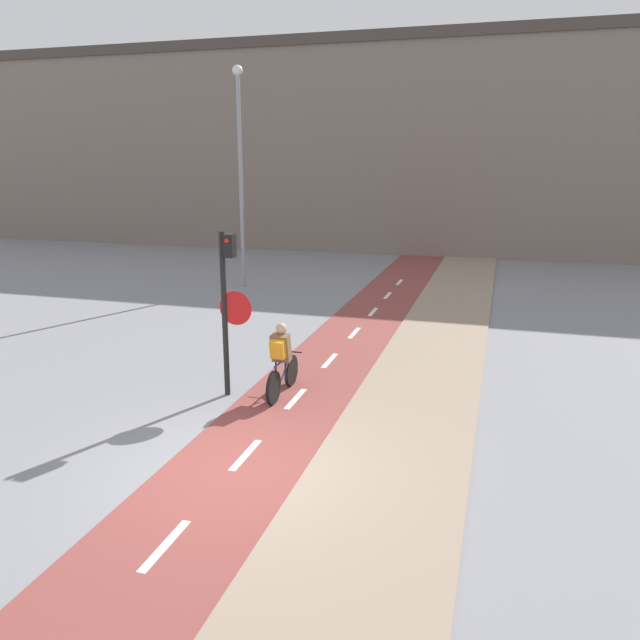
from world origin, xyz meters
TOP-DOWN VIEW (x-y plane):
  - ground_plane at (0.00, 0.00)m, footprint 120.00×120.00m
  - bike_lane at (0.00, 0.01)m, footprint 2.15×60.00m
  - sidewalk_strip at (2.27, 0.00)m, footprint 2.40×60.00m
  - building_row_background at (0.00, 25.02)m, footprint 60.00×5.20m
  - traffic_light_pole at (-1.32, 2.89)m, footprint 0.67×0.25m
  - street_lamp_far at (-5.45, 13.20)m, footprint 0.36×0.36m
  - cyclist_near at (-0.34, 3.14)m, footprint 0.46×1.72m

SIDE VIEW (x-z plane):
  - ground_plane at x=0.00m, z-range 0.00..0.00m
  - bike_lane at x=0.00m, z-range 0.00..0.02m
  - sidewalk_strip at x=2.27m, z-range 0.00..0.05m
  - cyclist_near at x=-0.34m, z-range -0.03..1.46m
  - traffic_light_pole at x=-1.32m, z-range 0.39..3.66m
  - street_lamp_far at x=-5.45m, z-range 0.78..8.50m
  - building_row_background at x=0.00m, z-range 0.01..10.37m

